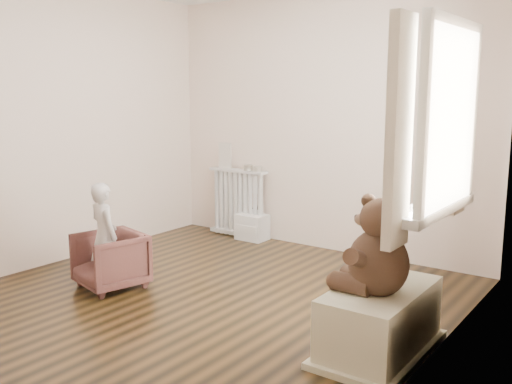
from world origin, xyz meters
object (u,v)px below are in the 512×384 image
Objects in this scene: toy_vanity at (252,215)px; toy_bench at (380,322)px; armchair at (110,260)px; radiator at (238,202)px; teddy_bear at (379,253)px; child at (104,236)px; plush_cat at (443,184)px.

toy_bench is at bearing -37.82° from toy_vanity.
toy_bench is at bearing 18.28° from armchair.
radiator reaches higher than armchair.
teddy_bear is (0.01, -0.09, 0.47)m from toy_bench.
radiator is 1.29× the size of teddy_bear.
teddy_bear is at bearing -162.85° from child.
teddy_bear is (2.30, -1.87, 0.40)m from toy_vanity.
teddy_bear is (2.33, 0.09, 0.44)m from armchair.
plush_cat reaches higher than teddy_bear.
radiator is 2.01m from armchair.
toy_vanity is (0.22, -0.03, -0.11)m from radiator.
radiator is at bearing 137.87° from plush_cat.
toy_vanity is at bearing 142.18° from toy_bench.
toy_vanity is at bearing -7.85° from radiator.
child is at bearing -176.84° from teddy_bear.
teddy_bear is at bearing 15.92° from armchair.
child is at bearing -76.36° from armchair.
plush_cat is (2.45, 0.88, 0.54)m from child.
plush_cat is at bearing -24.93° from toy_vanity.
armchair is at bearing -179.68° from plush_cat.
child is at bearing -178.64° from plush_cat.
armchair is 0.58× the size of toy_bench.
toy_vanity is 2.77m from plush_cat.
radiator is 1.47× the size of toy_vanity.
toy_vanity reaches higher than toy_bench.
toy_vanity is 2.90m from toy_bench.
toy_bench is at bearing -35.78° from radiator.
plush_cat reaches higher than radiator.
child is at bearing -90.73° from toy_vanity.
toy_bench is (2.50, -1.81, -0.19)m from radiator.
toy_vanity is 2.02m from child.
toy_bench is 0.48m from teddy_bear.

